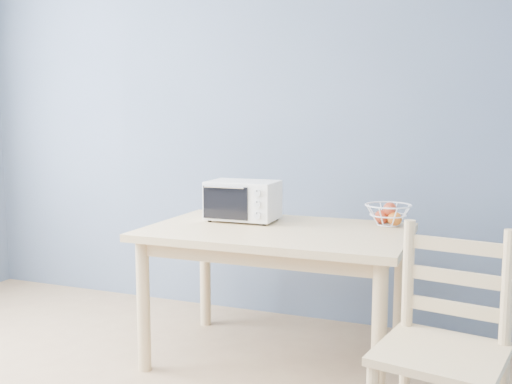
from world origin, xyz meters
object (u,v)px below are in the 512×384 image
at_px(toaster_oven, 240,200).
at_px(dining_chair, 443,356).
at_px(fruit_basket, 389,214).
at_px(dining_table, 277,247).

bearing_deg(toaster_oven, dining_chair, -37.13).
bearing_deg(fruit_basket, dining_table, -151.06).
bearing_deg(dining_table, toaster_oven, 151.21).
bearing_deg(dining_table, fruit_basket, 28.94).
xyz_separation_m(dining_table, fruit_basket, (0.55, 0.31, 0.17)).
bearing_deg(dining_chair, fruit_basket, 120.36).
xyz_separation_m(toaster_oven, dining_chair, (1.19, -0.89, -0.41)).
height_order(toaster_oven, fruit_basket, toaster_oven).
xyz_separation_m(dining_table, dining_chair, (0.91, -0.73, -0.19)).
distance_m(dining_table, dining_chair, 1.19).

